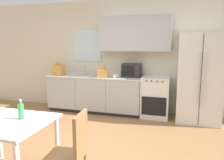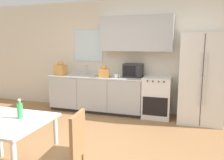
{
  "view_description": "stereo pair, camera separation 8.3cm",
  "coord_description": "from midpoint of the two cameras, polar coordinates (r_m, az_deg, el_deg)",
  "views": [
    {
      "loc": [
        1.34,
        -2.89,
        1.64
      ],
      "look_at": [
        0.32,
        0.58,
        1.05
      ],
      "focal_mm": 35.0,
      "sensor_mm": 36.0,
      "label": 1
    },
    {
      "loc": [
        1.41,
        -2.87,
        1.64
      ],
      "look_at": [
        0.32,
        0.58,
        1.05
      ],
      "focal_mm": 35.0,
      "sensor_mm": 36.0,
      "label": 2
    }
  ],
  "objects": [
    {
      "name": "dining_table",
      "position": [
        2.98,
        -26.86,
        -11.36
      ],
      "size": [
        1.06,
        0.87,
        0.75
      ],
      "color": "white",
      "rests_on": "ground_plane"
    },
    {
      "name": "drink_bottle",
      "position": [
        2.88,
        -23.43,
        -7.43
      ],
      "size": [
        0.07,
        0.07,
        0.24
      ],
      "color": "#3FB259",
      "rests_on": "dining_table"
    },
    {
      "name": "oven_range",
      "position": [
        5.07,
        10.76,
        -4.37
      ],
      "size": [
        0.61,
        0.61,
        0.92
      ],
      "color": "white",
      "rests_on": "ground_plane"
    },
    {
      "name": "kitchen_counter",
      "position": [
        5.4,
        -4.95,
        -3.56
      ],
      "size": [
        2.33,
        0.62,
        0.88
      ],
      "color": "#333333",
      "rests_on": "ground_plane"
    },
    {
      "name": "grocery_bag_0",
      "position": [
        5.64,
        -14.15,
        2.83
      ],
      "size": [
        0.3,
        0.26,
        0.36
      ],
      "rotation": [
        0.0,
        0.0,
        -0.14
      ],
      "color": "#DB994C",
      "rests_on": "kitchen_counter"
    },
    {
      "name": "grocery_bag_1",
      "position": [
        5.09,
        -2.93,
        2.08
      ],
      "size": [
        0.28,
        0.25,
        0.29
      ],
      "rotation": [
        0.0,
        0.0,
        0.25
      ],
      "color": "#DB994C",
      "rests_on": "kitchen_counter"
    },
    {
      "name": "coffee_mug",
      "position": [
        5.01,
        0.41,
        1.05
      ],
      "size": [
        0.13,
        0.09,
        0.09
      ],
      "color": "white",
      "rests_on": "kitchen_counter"
    },
    {
      "name": "dining_chair_side",
      "position": [
        2.51,
        -10.95,
        -17.05
      ],
      "size": [
        0.43,
        0.43,
        0.93
      ],
      "rotation": [
        0.0,
        0.0,
        1.66
      ],
      "color": "#997047",
      "rests_on": "ground_plane"
    },
    {
      "name": "refrigerator",
      "position": [
        4.92,
        21.35,
        0.41
      ],
      "size": [
        0.88,
        0.74,
        1.87
      ],
      "color": "silver",
      "rests_on": "ground_plane"
    },
    {
      "name": "ground_plane",
      "position": [
        3.59,
        -8.62,
        -18.04
      ],
      "size": [
        12.0,
        12.0,
        0.0
      ],
      "primitive_type": "plane",
      "color": "#9E7047"
    },
    {
      "name": "wall_back",
      "position": [
        5.36,
        2.14,
        7.19
      ],
      "size": [
        12.0,
        0.38,
        2.7
      ],
      "color": "beige",
      "rests_on": "ground_plane"
    },
    {
      "name": "kitchen_sink",
      "position": [
        5.44,
        -8.06,
        1.31
      ],
      "size": [
        0.67,
        0.43,
        0.24
      ],
      "color": "#B7BABC",
      "rests_on": "kitchen_counter"
    },
    {
      "name": "microwave",
      "position": [
        5.15,
        4.69,
        2.55
      ],
      "size": [
        0.44,
        0.33,
        0.32
      ],
      "color": "#282828",
      "rests_on": "kitchen_counter"
    }
  ]
}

